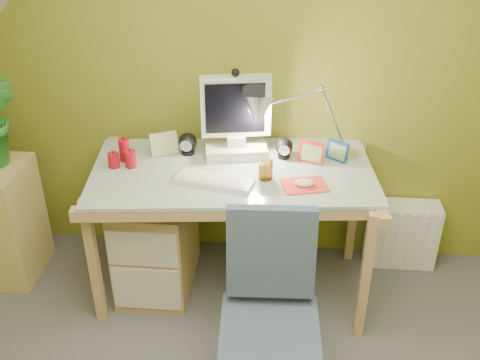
# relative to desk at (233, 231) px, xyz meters

# --- Properties ---
(wall_back) EXTENTS (3.20, 0.01, 2.40)m
(wall_back) POSITION_rel_desk_xyz_m (0.05, 0.42, 0.80)
(wall_back) COLOR olive
(wall_back) RESTS_ON floor
(desk) EXTENTS (1.58, 0.91, 0.81)m
(desk) POSITION_rel_desk_xyz_m (0.00, 0.00, 0.00)
(desk) COLOR tan
(desk) RESTS_ON floor
(monitor) EXTENTS (0.39, 0.26, 0.49)m
(monitor) POSITION_rel_desk_xyz_m (0.00, 0.18, 0.65)
(monitor) COLOR beige
(monitor) RESTS_ON desk
(speaker_left) EXTENTS (0.11, 0.11, 0.13)m
(speaker_left) POSITION_rel_desk_xyz_m (-0.27, 0.16, 0.47)
(speaker_left) COLOR black
(speaker_left) RESTS_ON desk
(speaker_right) EXTENTS (0.12, 0.12, 0.12)m
(speaker_right) POSITION_rel_desk_xyz_m (0.27, 0.16, 0.46)
(speaker_right) COLOR black
(speaker_right) RESTS_ON desk
(keyboard) EXTENTS (0.42, 0.22, 0.02)m
(keyboard) POSITION_rel_desk_xyz_m (-0.08, -0.14, 0.41)
(keyboard) COLOR white
(keyboard) RESTS_ON desk
(mousepad) EXTENTS (0.26, 0.21, 0.01)m
(mousepad) POSITION_rel_desk_xyz_m (0.38, -0.14, 0.41)
(mousepad) COLOR red
(mousepad) RESTS_ON desk
(mouse) EXTENTS (0.10, 0.06, 0.03)m
(mouse) POSITION_rel_desk_xyz_m (0.38, -0.14, 0.42)
(mouse) COLOR silver
(mouse) RESTS_ON mousepad
(amber_tumbler) EXTENTS (0.08, 0.08, 0.10)m
(amber_tumbler) POSITION_rel_desk_xyz_m (0.18, -0.08, 0.45)
(amber_tumbler) COLOR brown
(amber_tumbler) RESTS_ON desk
(candle_cluster) EXTENTS (0.17, 0.15, 0.13)m
(candle_cluster) POSITION_rel_desk_xyz_m (-0.60, 0.01, 0.47)
(candle_cluster) COLOR #AA0E1A
(candle_cluster) RESTS_ON desk
(photo_frame_red) EXTENTS (0.14, 0.06, 0.12)m
(photo_frame_red) POSITION_rel_desk_xyz_m (0.42, 0.12, 0.46)
(photo_frame_red) COLOR red
(photo_frame_red) RESTS_ON desk
(photo_frame_blue) EXTENTS (0.12, 0.09, 0.11)m
(photo_frame_blue) POSITION_rel_desk_xyz_m (0.56, 0.16, 0.46)
(photo_frame_blue) COLOR navy
(photo_frame_blue) RESTS_ON desk
(photo_frame_green) EXTENTS (0.15, 0.08, 0.13)m
(photo_frame_green) POSITION_rel_desk_xyz_m (-0.40, 0.14, 0.47)
(photo_frame_green) COLOR #ABB47C
(photo_frame_green) RESTS_ON desk
(desk_lamp) EXTENTS (0.63, 0.38, 0.62)m
(desk_lamp) POSITION_rel_desk_xyz_m (0.45, 0.18, 0.72)
(desk_lamp) COLOR silver
(desk_lamp) RESTS_ON desk
(side_ledge) EXTENTS (0.27, 0.42, 0.74)m
(side_ledge) POSITION_rel_desk_xyz_m (-1.35, 0.02, -0.04)
(side_ledge) COLOR tan
(side_ledge) RESTS_ON floor
(task_chair) EXTENTS (0.52, 0.52, 0.90)m
(task_chair) POSITION_rel_desk_xyz_m (0.24, -0.82, 0.05)
(task_chair) COLOR #39475E
(task_chair) RESTS_ON floor
(radiator) EXTENTS (0.43, 0.17, 0.43)m
(radiator) POSITION_rel_desk_xyz_m (1.02, 0.32, -0.19)
(radiator) COLOR white
(radiator) RESTS_ON floor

